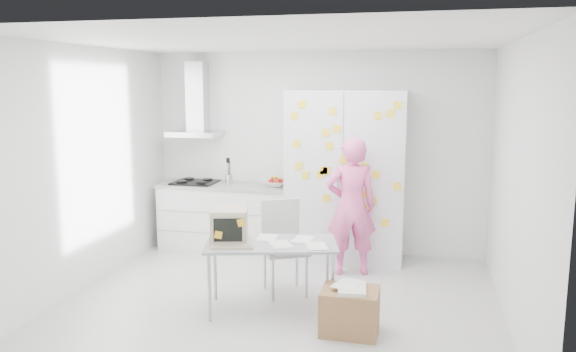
% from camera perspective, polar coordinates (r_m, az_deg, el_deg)
% --- Properties ---
extents(floor, '(4.50, 4.00, 0.02)m').
position_cam_1_polar(floor, '(6.07, -0.77, -12.84)').
color(floor, silver).
rests_on(floor, ground).
extents(walls, '(4.52, 4.01, 2.70)m').
position_cam_1_polar(walls, '(6.38, 0.79, 0.98)').
color(walls, white).
rests_on(walls, ground).
extents(ceiling, '(4.50, 4.00, 0.02)m').
position_cam_1_polar(ceiling, '(5.63, -0.83, 13.62)').
color(ceiling, white).
rests_on(ceiling, walls).
extents(counter_run, '(1.84, 0.63, 1.28)m').
position_cam_1_polar(counter_run, '(7.81, -6.27, -4.08)').
color(counter_run, white).
rests_on(counter_run, ground).
extents(range_hood, '(0.70, 0.48, 1.01)m').
position_cam_1_polar(range_hood, '(7.89, -9.25, 6.91)').
color(range_hood, silver).
rests_on(range_hood, walls).
extents(tall_cabinet, '(1.50, 0.68, 2.20)m').
position_cam_1_polar(tall_cabinet, '(7.27, 5.89, -0.02)').
color(tall_cabinet, silver).
rests_on(tall_cabinet, ground).
extents(person, '(0.69, 0.55, 1.66)m').
position_cam_1_polar(person, '(6.75, 6.45, -3.10)').
color(person, pink).
rests_on(person, ground).
extents(desk, '(1.43, 0.96, 1.04)m').
position_cam_1_polar(desk, '(5.70, -4.42, -5.86)').
color(desk, '#949A9D').
rests_on(desk, ground).
extents(chair, '(0.62, 0.62, 1.02)m').
position_cam_1_polar(chair, '(6.20, -0.49, -6.61)').
color(chair, '#B4B4B2').
rests_on(chair, ground).
extents(cardboard_box, '(0.52, 0.43, 0.46)m').
position_cam_1_polar(cardboard_box, '(5.35, 6.30, -13.42)').
color(cardboard_box, olive).
rests_on(cardboard_box, ground).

